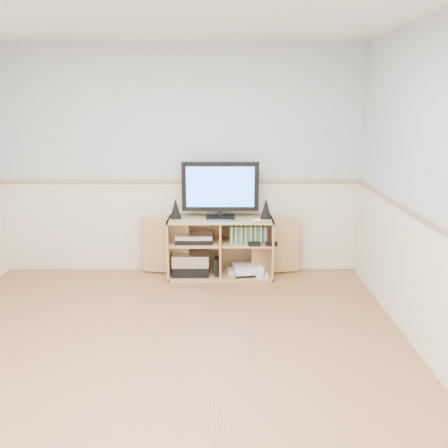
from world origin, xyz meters
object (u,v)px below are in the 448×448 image
at_px(monitor, 220,188).
at_px(keyboard, 223,221).
at_px(game_consoles, 247,270).
at_px(media_cabinet, 220,246).

height_order(monitor, keyboard, monitor).
bearing_deg(game_consoles, media_cabinet, 167.53).
xyz_separation_m(media_cabinet, keyboard, (0.03, -0.19, 0.32)).
bearing_deg(game_consoles, keyboard, -154.27).
bearing_deg(monitor, keyboard, -81.15).
relative_size(monitor, keyboard, 2.70).
relative_size(keyboard, game_consoles, 0.67).
relative_size(monitor, game_consoles, 1.81).
xyz_separation_m(keyboard, game_consoles, (0.26, 0.13, -0.59)).
distance_m(media_cabinet, keyboard, 0.38).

